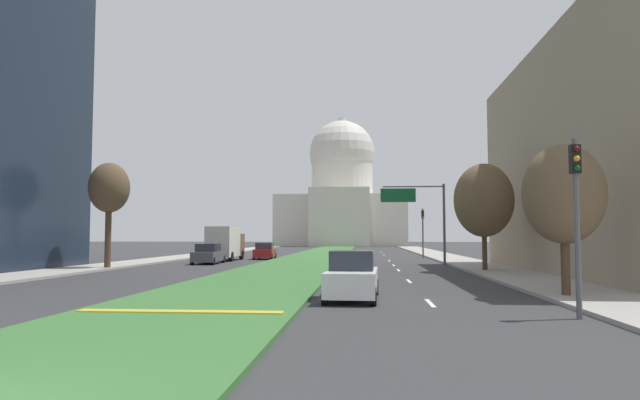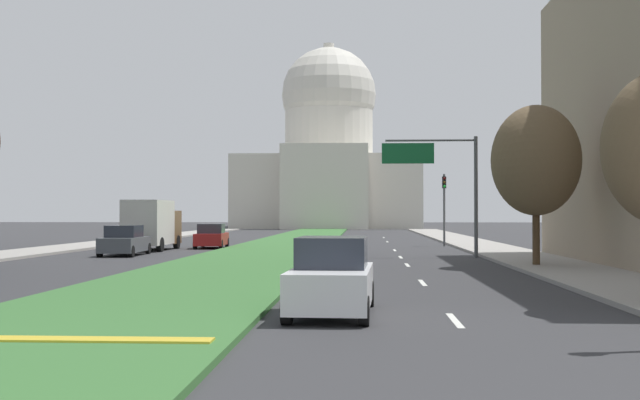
% 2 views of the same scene
% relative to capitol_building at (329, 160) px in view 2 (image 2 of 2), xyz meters
% --- Properties ---
extents(ground_plane, '(277.77, 277.77, 0.00)m').
position_rel_capitol_building_xyz_m(ground_plane, '(0.00, -62.48, -11.14)').
color(ground_plane, '#333335').
extents(grass_median, '(6.77, 113.63, 0.14)m').
position_rel_capitol_building_xyz_m(grass_median, '(0.00, -68.79, -11.07)').
color(grass_median, '#386B33').
rests_on(grass_median, ground_plane).
extents(median_curb_nose, '(6.09, 0.50, 0.04)m').
position_rel_capitol_building_xyz_m(median_curb_nose, '(0.00, -116.31, -10.98)').
color(median_curb_nose, gold).
rests_on(median_curb_nose, grass_median).
extents(lane_dashes_right, '(0.16, 61.96, 0.01)m').
position_rel_capitol_building_xyz_m(lane_dashes_right, '(7.70, -84.64, -11.14)').
color(lane_dashes_right, silver).
rests_on(lane_dashes_right, ground_plane).
extents(sidewalk_left, '(4.00, 113.63, 0.15)m').
position_rel_capitol_building_xyz_m(sidewalk_left, '(-14.01, -75.10, -11.07)').
color(sidewalk_left, '#9E9991').
rests_on(sidewalk_left, ground_plane).
extents(sidewalk_right, '(4.00, 113.63, 0.15)m').
position_rel_capitol_building_xyz_m(sidewalk_right, '(14.01, -75.10, -11.07)').
color(sidewalk_right, '#9E9991').
rests_on(sidewalk_right, ground_plane).
extents(capitol_building, '(29.36, 29.73, 30.71)m').
position_rel_capitol_building_xyz_m(capitol_building, '(0.00, 0.00, 0.00)').
color(capitol_building, beige).
rests_on(capitol_building, ground_plane).
extents(traffic_light_far_right, '(0.28, 0.35, 5.20)m').
position_rel_capitol_building_xyz_m(traffic_light_far_right, '(11.51, -73.03, -7.83)').
color(traffic_light_far_right, '#515456').
rests_on(traffic_light_far_right, ground_plane).
extents(overhead_guide_sign, '(5.13, 0.20, 6.50)m').
position_rel_capitol_building_xyz_m(overhead_guide_sign, '(9.87, -87.52, -6.52)').
color(overhead_guide_sign, '#515456').
rests_on(overhead_guide_sign, ground_plane).
extents(street_tree_right_mid, '(3.85, 3.85, 7.09)m').
position_rel_capitol_building_xyz_m(street_tree_right_mid, '(13.18, -95.33, -6.47)').
color(street_tree_right_mid, '#4C3823').
rests_on(street_tree_right_mid, ground_plane).
extents(sedan_lead_stopped, '(2.03, 4.48, 1.82)m').
position_rel_capitol_building_xyz_m(sedan_lead_stopped, '(4.94, -111.46, -10.30)').
color(sedan_lead_stopped, silver).
rests_on(sedan_lead_stopped, ground_plane).
extents(sedan_midblock, '(2.09, 4.71, 1.70)m').
position_rel_capitol_building_xyz_m(sedan_midblock, '(-7.70, -86.45, -10.34)').
color(sedan_midblock, '#4C5156').
rests_on(sedan_midblock, ground_plane).
extents(sedan_distant, '(2.16, 4.61, 1.67)m').
position_rel_capitol_building_xyz_m(sedan_distant, '(-4.62, -76.95, -10.36)').
color(sedan_distant, maroon).
rests_on(sedan_distant, ground_plane).
extents(box_truck_delivery, '(2.40, 6.40, 3.20)m').
position_rel_capitol_building_xyz_m(box_truck_delivery, '(-7.85, -80.23, -9.46)').
color(box_truck_delivery, brown).
rests_on(box_truck_delivery, ground_plane).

